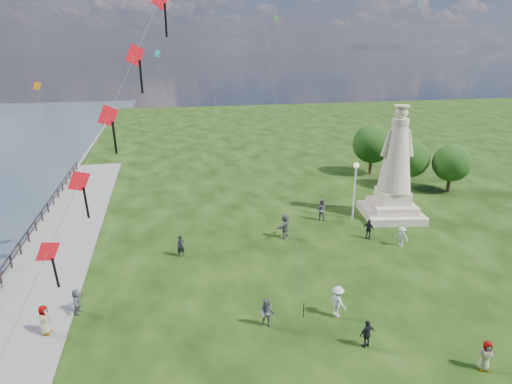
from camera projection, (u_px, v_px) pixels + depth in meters
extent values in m
cube|color=slate|center=(34.00, 298.00, 24.43)|extent=(5.00, 60.00, 0.10)
cylinder|color=black|center=(0.00, 278.00, 25.67)|extent=(0.11, 0.11, 1.00)
cylinder|color=black|center=(11.00, 262.00, 27.52)|extent=(0.11, 0.11, 1.00)
cylinder|color=black|center=(20.00, 249.00, 29.38)|extent=(0.11, 0.11, 1.00)
cylinder|color=black|center=(28.00, 237.00, 31.23)|extent=(0.11, 0.11, 1.00)
cylinder|color=black|center=(36.00, 226.00, 33.08)|extent=(0.11, 0.11, 1.00)
cylinder|color=black|center=(42.00, 217.00, 34.93)|extent=(0.11, 0.11, 1.00)
cylinder|color=black|center=(48.00, 208.00, 36.78)|extent=(0.11, 0.11, 1.00)
cylinder|color=black|center=(53.00, 200.00, 38.63)|extent=(0.11, 0.11, 1.00)
cylinder|color=black|center=(58.00, 193.00, 40.48)|extent=(0.11, 0.11, 1.00)
cylinder|color=black|center=(62.00, 187.00, 42.33)|extent=(0.11, 0.11, 1.00)
cylinder|color=black|center=(66.00, 181.00, 44.18)|extent=(0.11, 0.11, 1.00)
cylinder|color=black|center=(70.00, 176.00, 46.03)|extent=(0.11, 0.11, 1.00)
cylinder|color=black|center=(73.00, 171.00, 47.88)|extent=(0.11, 0.11, 1.00)
cylinder|color=black|center=(77.00, 166.00, 49.73)|extent=(0.11, 0.11, 1.00)
cube|color=black|center=(0.00, 277.00, 25.66)|extent=(0.06, 52.00, 0.06)
cube|color=beige|center=(391.00, 213.00, 36.19)|extent=(5.30, 5.30, 0.66)
cube|color=beige|center=(391.00, 206.00, 35.98)|extent=(4.04, 4.04, 0.66)
cube|color=beige|center=(393.00, 196.00, 35.70)|extent=(2.78, 2.78, 1.09)
cylinder|color=beige|center=(401.00, 121.00, 33.69)|extent=(1.52, 1.52, 0.44)
sphere|color=beige|center=(402.00, 113.00, 33.48)|extent=(1.01, 1.01, 1.01)
cylinder|color=beige|center=(402.00, 106.00, 33.31)|extent=(1.20, 1.20, 0.11)
cylinder|color=silver|center=(354.00, 193.00, 35.16)|extent=(0.13, 0.13, 4.48)
sphere|color=white|center=(356.00, 165.00, 34.40)|extent=(0.45, 0.45, 0.45)
cylinder|color=#382314|center=(408.00, 179.00, 43.51)|extent=(0.36, 0.36, 1.87)
sphere|color=#113C10|center=(410.00, 159.00, 42.84)|extent=(3.74, 3.74, 3.74)
cylinder|color=#382314|center=(449.00, 183.00, 42.26)|extent=(0.36, 0.36, 1.82)
sphere|color=#113C10|center=(452.00, 163.00, 41.60)|extent=(3.64, 3.64, 3.64)
cylinder|color=#382314|center=(370.00, 165.00, 48.14)|extent=(0.36, 0.36, 2.14)
sphere|color=#113C10|center=(372.00, 144.00, 47.37)|extent=(4.29, 4.29, 4.29)
imported|color=#595960|center=(267.00, 313.00, 21.69)|extent=(0.93, 0.82, 1.64)
imported|color=silver|center=(337.00, 301.00, 22.61)|extent=(1.03, 1.27, 1.75)
imported|color=black|center=(367.00, 334.00, 20.28)|extent=(0.93, 0.62, 1.46)
imported|color=#595960|center=(486.00, 356.00, 18.84)|extent=(0.80, 0.60, 1.46)
imported|color=#595960|center=(77.00, 301.00, 22.89)|extent=(0.64, 1.37, 1.46)
imported|color=black|center=(181.00, 246.00, 29.16)|extent=(0.63, 0.50, 1.52)
imported|color=#595960|center=(321.00, 209.00, 35.31)|extent=(1.05, 0.88, 1.85)
imported|color=silver|center=(402.00, 237.00, 30.66)|extent=(0.99, 1.06, 1.49)
imported|color=black|center=(368.00, 229.00, 31.91)|extent=(0.90, 0.98, 1.51)
imported|color=#595960|center=(45.00, 322.00, 21.10)|extent=(0.69, 0.88, 1.57)
imported|color=#595960|center=(285.00, 226.00, 31.96)|extent=(1.78, 1.84, 1.93)
cube|color=red|center=(48.00, 252.00, 17.18)|extent=(0.87, 0.64, 1.03)
cube|color=black|center=(56.00, 273.00, 17.43)|extent=(0.10, 0.28, 1.48)
cube|color=red|center=(79.00, 181.00, 17.85)|extent=(0.87, 0.64, 1.03)
cube|color=black|center=(86.00, 203.00, 18.09)|extent=(0.10, 0.28, 1.48)
cube|color=red|center=(108.00, 116.00, 18.51)|extent=(0.87, 0.64, 1.03)
cube|color=black|center=(115.00, 138.00, 18.76)|extent=(0.10, 0.28, 1.48)
cube|color=red|center=(135.00, 55.00, 19.17)|extent=(0.87, 0.64, 1.03)
cube|color=black|center=(141.00, 77.00, 19.42)|extent=(0.10, 0.28, 1.48)
cube|color=black|center=(166.00, 20.00, 20.08)|extent=(0.10, 0.28, 1.48)
cylinder|color=black|center=(304.00, 310.00, 22.60)|extent=(0.06, 0.06, 0.90)
cube|color=teal|center=(157.00, 54.00, 31.91)|extent=(0.51, 0.39, 0.57)
cylinder|color=#595959|center=(171.00, 147.00, 31.81)|extent=(1.02, 5.02, 13.14)
cylinder|color=#595959|center=(383.00, 78.00, 38.09)|extent=(1.02, 5.02, 22.05)
cylinder|color=#595959|center=(214.00, 89.00, 41.13)|extent=(1.02, 5.02, 19.49)
cube|color=green|center=(276.00, 18.00, 45.43)|extent=(0.51, 0.39, 0.57)
cylinder|color=#595959|center=(285.00, 99.00, 45.87)|extent=(1.02, 5.02, 16.55)
cube|color=orange|center=(37.00, 86.00, 29.90)|extent=(0.51, 0.39, 0.57)
cylinder|color=#595959|center=(49.00, 171.00, 29.46)|extent=(1.02, 5.02, 11.02)
cylinder|color=#595959|center=(239.00, 46.00, 37.08)|extent=(1.02, 5.02, 27.42)
cube|color=teal|center=(419.00, 4.00, 37.19)|extent=(0.51, 0.39, 0.57)
cylinder|color=#595959|center=(429.00, 107.00, 37.73)|extent=(1.02, 5.02, 17.20)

